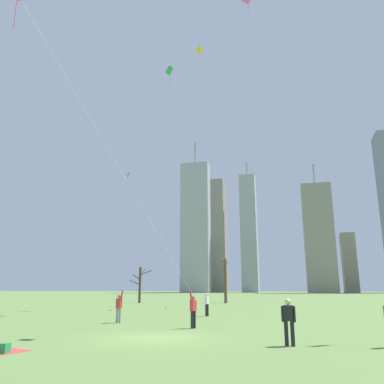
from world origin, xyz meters
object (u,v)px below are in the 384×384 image
at_px(distant_kite_drifting_right_yellow, 196,74).
at_px(bare_tree_leftmost, 140,283).
at_px(picnic_spot, 0,349).
at_px(distant_kite_high_overhead_blue, 127,192).
at_px(kite_flyer_far_back_red, 179,283).
at_px(kite_flyer_foreground_right_pink, 133,271).
at_px(bystander_far_off_by_trees, 207,303).
at_px(bare_tree_rightmost, 225,279).
at_px(distant_kite_low_near_trees_green, 164,93).
at_px(bystander_strolling_midfield, 289,319).

xyz_separation_m(distant_kite_drifting_right_yellow, bare_tree_leftmost, (-10.87, 11.49, -23.53)).
distance_m(picnic_spot, bare_tree_leftmost, 41.39).
bearing_deg(distant_kite_high_overhead_blue, kite_flyer_far_back_red, -59.80).
bearing_deg(kite_flyer_foreground_right_pink, bare_tree_leftmost, 111.30).
xyz_separation_m(distant_kite_high_overhead_blue, bare_tree_leftmost, (-1.85, 9.38, -10.44)).
relative_size(bystander_far_off_by_trees, bare_tree_leftmost, 0.32).
relative_size(distant_kite_high_overhead_blue, bare_tree_rightmost, 2.60).
xyz_separation_m(distant_kite_low_near_trees_green, distant_kite_drifting_right_yellow, (1.42, 7.28, 6.03)).
bearing_deg(kite_flyer_far_back_red, distant_kite_low_near_trees_green, 112.80).
distance_m(distant_kite_drifting_right_yellow, picnic_spot, 38.43).
height_order(kite_flyer_foreground_right_pink, kite_flyer_far_back_red, kite_flyer_foreground_right_pink).
xyz_separation_m(distant_kite_drifting_right_yellow, bare_tree_rightmost, (0.57, 13.61, -23.11)).
bearing_deg(bare_tree_leftmost, distant_kite_low_near_trees_green, -63.27).
xyz_separation_m(kite_flyer_foreground_right_pink, distant_kite_high_overhead_blue, (-9.50, 19.72, 10.14)).
relative_size(distant_kite_high_overhead_blue, distant_kite_drifting_right_yellow, 0.53).
bearing_deg(kite_flyer_foreground_right_pink, picnic_spot, -89.91).
bearing_deg(distant_kite_drifting_right_yellow, kite_flyer_foreground_right_pink, -88.46).
relative_size(kite_flyer_foreground_right_pink, distant_kite_high_overhead_blue, 1.23).
distance_m(bystander_far_off_by_trees, bare_tree_rightmost, 24.66).
xyz_separation_m(bystander_far_off_by_trees, distant_kite_drifting_right_yellow, (-3.40, 10.79, 25.27)).
xyz_separation_m(bystander_far_off_by_trees, distant_kite_high_overhead_blue, (-12.42, 12.91, 12.18)).
distance_m(kite_flyer_foreground_right_pink, distant_kite_high_overhead_blue, 24.12).
bearing_deg(bare_tree_leftmost, bare_tree_rightmost, 10.50).
height_order(distant_kite_high_overhead_blue, bare_tree_leftmost, distant_kite_high_overhead_blue).
height_order(bystander_strolling_midfield, bare_tree_leftmost, bare_tree_leftmost).
height_order(distant_kite_low_near_trees_green, distant_kite_drifting_right_yellow, distant_kite_drifting_right_yellow).
bearing_deg(distant_kite_drifting_right_yellow, kite_flyer_far_back_red, -78.58).
relative_size(bystander_far_off_by_trees, distant_kite_drifting_right_yellow, 0.05).
distance_m(bystander_far_off_by_trees, distant_kite_low_near_trees_green, 20.15).
relative_size(kite_flyer_foreground_right_pink, bystander_strolling_midfield, 12.03).
bearing_deg(distant_kite_drifting_right_yellow, bystander_far_off_by_trees, -72.51).
xyz_separation_m(distant_kite_low_near_trees_green, picnic_spot, (1.91, -20.95, -20.06)).
bearing_deg(bystander_strolling_midfield, picnic_spot, -157.28).
bearing_deg(bare_tree_rightmost, kite_flyer_foreground_right_pink, -90.17).
bearing_deg(bystander_far_off_by_trees, bare_tree_rightmost, 96.62).
xyz_separation_m(kite_flyer_foreground_right_pink, bystander_strolling_midfield, (8.95, -6.88, -2.03)).
xyz_separation_m(bare_tree_rightmost, bare_tree_leftmost, (-11.44, -2.12, -0.42)).
height_order(kite_flyer_far_back_red, distant_kite_drifting_right_yellow, distant_kite_drifting_right_yellow).
bearing_deg(picnic_spot, distant_kite_low_near_trees_green, 95.20).
xyz_separation_m(bystander_far_off_by_trees, distant_kite_low_near_trees_green, (-4.82, 3.51, 19.25)).
bearing_deg(bare_tree_rightmost, bare_tree_leftmost, -169.50).
distance_m(distant_kite_high_overhead_blue, bare_tree_leftmost, 14.15).
bearing_deg(distant_kite_high_overhead_blue, distant_kite_low_near_trees_green, -51.00).
bearing_deg(picnic_spot, distant_kite_high_overhead_blue, 107.41).
bearing_deg(kite_flyer_foreground_right_pink, bystander_far_off_by_trees, 66.77).
relative_size(bare_tree_rightmost, bare_tree_leftmost, 1.20).
bearing_deg(bystander_far_off_by_trees, picnic_spot, -99.48).
bearing_deg(bystander_far_off_by_trees, distant_kite_low_near_trees_green, 143.89).
bearing_deg(distant_kite_low_near_trees_green, kite_flyer_far_back_red, -67.20).
height_order(kite_flyer_foreground_right_pink, bystander_strolling_midfield, kite_flyer_foreground_right_pink).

